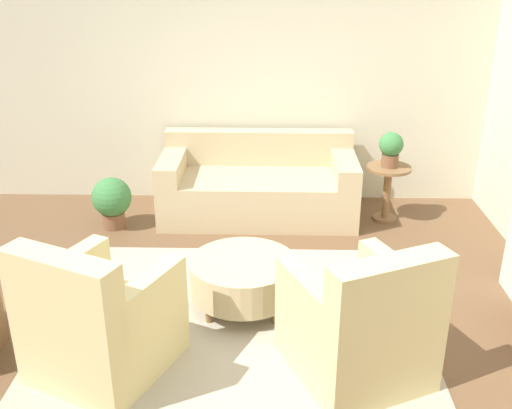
{
  "coord_description": "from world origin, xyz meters",
  "views": [
    {
      "loc": [
        0.27,
        -4.02,
        2.69
      ],
      "look_at": [
        0.15,
        0.55,
        0.75
      ],
      "focal_mm": 42.0,
      "sensor_mm": 36.0,
      "label": 1
    }
  ],
  "objects_px": {
    "ottoman_table": "(243,276)",
    "potted_plant_on_side_table": "(391,148)",
    "armchair_left": "(98,324)",
    "side_table": "(388,184)",
    "armchair_right": "(361,328)",
    "potted_plant_floor": "(112,200)",
    "couch": "(258,187)"
  },
  "relations": [
    {
      "from": "armchair_left",
      "to": "armchair_right",
      "type": "height_order",
      "value": "same"
    },
    {
      "from": "armchair_left",
      "to": "potted_plant_on_side_table",
      "type": "xyz_separation_m",
      "value": [
        2.39,
        2.62,
        0.43
      ]
    },
    {
      "from": "side_table",
      "to": "potted_plant_floor",
      "type": "bearing_deg",
      "value": -174.59
    },
    {
      "from": "armchair_right",
      "to": "ottoman_table",
      "type": "relative_size",
      "value": 1.3
    },
    {
      "from": "armchair_left",
      "to": "ottoman_table",
      "type": "height_order",
      "value": "armchair_left"
    },
    {
      "from": "armchair_left",
      "to": "armchair_right",
      "type": "bearing_deg",
      "value": 0.0
    },
    {
      "from": "side_table",
      "to": "potted_plant_on_side_table",
      "type": "bearing_deg",
      "value": 0.0
    },
    {
      "from": "potted_plant_floor",
      "to": "side_table",
      "type": "bearing_deg",
      "value": 5.41
    },
    {
      "from": "couch",
      "to": "armchair_right",
      "type": "xyz_separation_m",
      "value": [
        0.75,
        -2.72,
        0.06
      ]
    },
    {
      "from": "potted_plant_floor",
      "to": "couch",
      "type": "bearing_deg",
      "value": 13.97
    },
    {
      "from": "ottoman_table",
      "to": "potted_plant_floor",
      "type": "height_order",
      "value": "potted_plant_floor"
    },
    {
      "from": "couch",
      "to": "side_table",
      "type": "relative_size",
      "value": 3.44
    },
    {
      "from": "ottoman_table",
      "to": "side_table",
      "type": "bearing_deg",
      "value": 50.36
    },
    {
      "from": "couch",
      "to": "side_table",
      "type": "distance_m",
      "value": 1.38
    },
    {
      "from": "armchair_right",
      "to": "couch",
      "type": "bearing_deg",
      "value": 105.34
    },
    {
      "from": "ottoman_table",
      "to": "potted_plant_on_side_table",
      "type": "distance_m",
      "value": 2.35
    },
    {
      "from": "armchair_left",
      "to": "potted_plant_on_side_table",
      "type": "relative_size",
      "value": 3.02
    },
    {
      "from": "couch",
      "to": "potted_plant_floor",
      "type": "distance_m",
      "value": 1.56
    },
    {
      "from": "couch",
      "to": "potted_plant_floor",
      "type": "relative_size",
      "value": 3.81
    },
    {
      "from": "armchair_left",
      "to": "ottoman_table",
      "type": "bearing_deg",
      "value": 42.47
    },
    {
      "from": "potted_plant_on_side_table",
      "to": "armchair_left",
      "type": "bearing_deg",
      "value": -132.46
    },
    {
      "from": "side_table",
      "to": "potted_plant_on_side_table",
      "type": "xyz_separation_m",
      "value": [
        0.0,
        0.0,
        0.41
      ]
    },
    {
      "from": "couch",
      "to": "side_table",
      "type": "bearing_deg",
      "value": -4.27
    },
    {
      "from": "couch",
      "to": "potted_plant_floor",
      "type": "height_order",
      "value": "couch"
    },
    {
      "from": "couch",
      "to": "potted_plant_floor",
      "type": "xyz_separation_m",
      "value": [
        -1.51,
        -0.38,
        -0.01
      ]
    },
    {
      "from": "couch",
      "to": "ottoman_table",
      "type": "relative_size",
      "value": 2.41
    },
    {
      "from": "armchair_left",
      "to": "potted_plant_floor",
      "type": "xyz_separation_m",
      "value": [
        -0.5,
        2.34,
        -0.07
      ]
    },
    {
      "from": "side_table",
      "to": "potted_plant_floor",
      "type": "distance_m",
      "value": 2.91
    },
    {
      "from": "armchair_right",
      "to": "ottoman_table",
      "type": "xyz_separation_m",
      "value": [
        -0.82,
        0.86,
        -0.11
      ]
    },
    {
      "from": "armchair_right",
      "to": "potted_plant_floor",
      "type": "height_order",
      "value": "armchair_right"
    },
    {
      "from": "armchair_left",
      "to": "side_table",
      "type": "height_order",
      "value": "armchair_left"
    },
    {
      "from": "armchair_left",
      "to": "armchair_right",
      "type": "relative_size",
      "value": 1.0
    }
  ]
}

